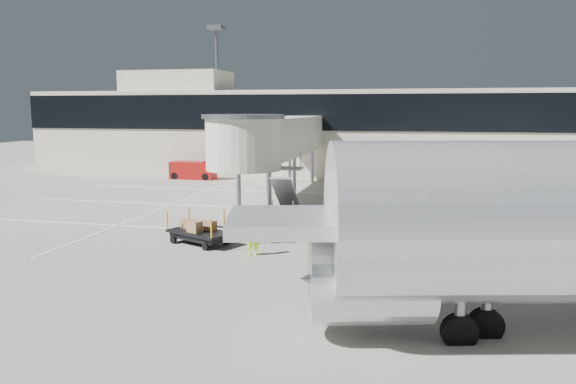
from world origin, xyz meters
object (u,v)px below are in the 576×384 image
box_cart_near (259,226)px  box_cart_far (201,233)px  belt_loader (193,170)px  suitcase_cart (470,221)px  ground_worker (253,238)px  minivan (442,193)px  baggage_tug (369,213)px

box_cart_near → box_cart_far: (-2.36, -1.80, -0.07)m
box_cart_far → belt_loader: 25.11m
suitcase_cart → ground_worker: size_ratio=2.68×
minivan → belt_loader: belt_loader is taller
baggage_tug → box_cart_far: box_cart_far is taller
minivan → box_cart_far: bearing=-123.8°
box_cart_far → minivan: (11.41, 12.42, 0.51)m
minivan → baggage_tug: bearing=-119.4°
baggage_tug → box_cart_near: box_cart_near is taller
minivan → belt_loader: (-21.47, 10.59, -0.25)m
box_cart_near → ground_worker: bearing=-71.2°
box_cart_far → minivan: size_ratio=0.79×
suitcase_cart → box_cart_far: (-12.61, -5.67, -0.07)m
box_cart_far → suitcase_cart: bearing=48.5°
suitcase_cart → minivan: minivan is taller
box_cart_near → minivan: bearing=56.8°
belt_loader → box_cart_near: bearing=-59.8°
suitcase_cart → box_cart_near: size_ratio=1.10×
belt_loader → baggage_tug: bearing=-42.6°
suitcase_cart → ground_worker: suitcase_cart is taller
box_cart_near → baggage_tug: bearing=54.8°
baggage_tug → box_cart_near: bearing=-131.5°
box_cart_near → ground_worker: size_ratio=2.44×
box_cart_far → box_cart_near: bearing=61.7°
baggage_tug → box_cart_near: 7.28m
box_cart_far → ground_worker: bearing=-0.2°
box_cart_near → belt_loader: 24.58m
belt_loader → ground_worker: bearing=-62.0°
box_cart_far → ground_worker: (3.01, -1.38, 0.26)m
ground_worker → belt_loader: (-13.07, 24.38, -0.00)m
baggage_tug → box_cart_near: size_ratio=0.57×
box_cart_near → box_cart_far: size_ratio=1.01×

